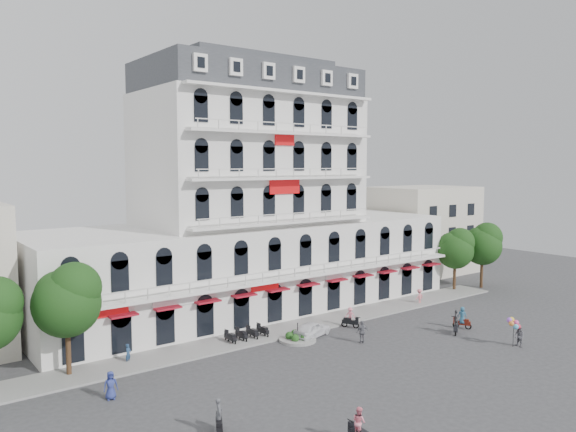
# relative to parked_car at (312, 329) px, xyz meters

# --- Properties ---
(ground) EXTENTS (120.00, 120.00, 0.00)m
(ground) POSITION_rel_parked_car_xyz_m (1.29, -6.12, -0.69)
(ground) COLOR #38383A
(ground) RESTS_ON ground
(sidewalk) EXTENTS (53.00, 4.00, 0.16)m
(sidewalk) POSITION_rel_parked_car_xyz_m (1.29, 2.88, -0.61)
(sidewalk) COLOR gray
(sidewalk) RESTS_ON ground
(main_building) EXTENTS (45.00, 15.00, 25.80)m
(main_building) POSITION_rel_parked_car_xyz_m (1.29, 11.87, 9.27)
(main_building) COLOR silver
(main_building) RESTS_ON ground
(flank_building_east) EXTENTS (14.00, 10.00, 12.00)m
(flank_building_east) POSITION_rel_parked_car_xyz_m (31.29, 13.88, 5.31)
(flank_building_east) COLOR beige
(flank_building_east) RESTS_ON ground
(traffic_island) EXTENTS (3.20, 3.20, 1.60)m
(traffic_island) POSITION_rel_parked_car_xyz_m (-1.71, -0.12, -0.44)
(traffic_island) COLOR gray
(traffic_island) RESTS_ON ground
(parked_scooter_row) EXTENTS (4.40, 1.80, 1.10)m
(parked_scooter_row) POSITION_rel_parked_car_xyz_m (-5.06, 2.68, -0.69)
(parked_scooter_row) COLOR black
(parked_scooter_row) RESTS_ON ground
(tree_west_inner) EXTENTS (4.76, 4.76, 8.25)m
(tree_west_inner) POSITION_rel_parked_car_xyz_m (-19.66, 3.36, 4.99)
(tree_west_inner) COLOR #382314
(tree_west_inner) RESTS_ON ground
(tree_east_inner) EXTENTS (4.40, 4.37, 7.57)m
(tree_east_inner) POSITION_rel_parked_car_xyz_m (25.34, 3.86, 4.52)
(tree_east_inner) COLOR #382314
(tree_east_inner) RESTS_ON ground
(tree_east_outer) EXTENTS (4.65, 4.65, 8.05)m
(tree_east_outer) POSITION_rel_parked_car_xyz_m (29.34, 2.86, 4.86)
(tree_east_outer) COLOR #382314
(tree_east_outer) RESTS_ON ground
(parked_car) EXTENTS (4.37, 2.74, 1.39)m
(parked_car) POSITION_rel_parked_car_xyz_m (0.00, 0.00, 0.00)
(parked_car) COLOR white
(parked_car) RESTS_ON ground
(rider_west) EXTENTS (1.01, 1.56, 2.14)m
(rider_west) POSITION_rel_parked_car_xyz_m (-15.53, -10.72, 0.26)
(rider_west) COLOR black
(rider_west) RESTS_ON ground
(rider_southwest) EXTENTS (0.68, 1.70, 2.13)m
(rider_southwest) POSITION_rel_parked_car_xyz_m (-10.04, -16.21, 0.39)
(rider_southwest) COLOR black
(rider_southwest) RESTS_ON ground
(rider_east) EXTENTS (1.01, 1.56, 2.07)m
(rider_east) POSITION_rel_parked_car_xyz_m (12.66, -6.38, 0.32)
(rider_east) COLOR maroon
(rider_east) RESTS_ON ground
(rider_northeast) EXTENTS (1.48, 1.13, 2.25)m
(rider_northeast) POSITION_rel_parked_car_xyz_m (10.80, -7.07, 0.43)
(rider_northeast) COLOR #222227
(rider_northeast) RESTS_ON ground
(rider_center) EXTENTS (1.11, 1.49, 1.96)m
(rider_center) POSITION_rel_parked_car_xyz_m (4.59, 0.03, 0.31)
(rider_center) COLOR black
(rider_center) RESTS_ON ground
(pedestrian_left) EXTENTS (0.99, 0.74, 1.85)m
(pedestrian_left) POSITION_rel_parked_car_xyz_m (-18.71, -2.36, 0.23)
(pedestrian_left) COLOR navy
(pedestrian_left) RESTS_ON ground
(pedestrian_mid) EXTENTS (1.20, 0.66, 1.94)m
(pedestrian_mid) POSITION_rel_parked_car_xyz_m (2.33, -3.85, 0.28)
(pedestrian_mid) COLOR slate
(pedestrian_mid) RESTS_ON ground
(pedestrian_right) EXTENTS (1.09, 0.65, 1.66)m
(pedestrian_right) POSITION_rel_parked_car_xyz_m (16.70, 2.02, 0.14)
(pedestrian_right) COLOR #E27882
(pedestrian_right) RESTS_ON ground
(pedestrian_far) EXTENTS (0.65, 0.61, 1.50)m
(pedestrian_far) POSITION_rel_parked_car_xyz_m (-15.34, 3.38, 0.06)
(pedestrian_far) COLOR navy
(pedestrian_far) RESTS_ON ground
(balloon_vendor) EXTENTS (1.36, 1.30, 2.45)m
(balloon_vendor) POSITION_rel_parked_car_xyz_m (11.93, -12.29, 0.57)
(balloon_vendor) COLOR slate
(balloon_vendor) RESTS_ON ground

